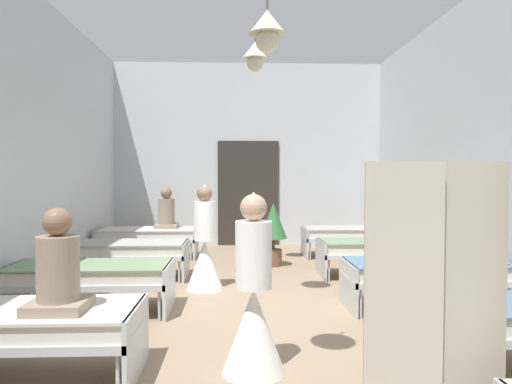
# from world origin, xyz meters

# --- Properties ---
(ground_plane) EXTENTS (6.71, 11.08, 0.10)m
(ground_plane) POSITION_xyz_m (0.00, 0.00, -0.05)
(ground_plane) COLOR #8C755B
(room_shell) EXTENTS (6.51, 10.68, 4.18)m
(room_shell) POSITION_xyz_m (-0.00, 1.29, 2.10)
(room_shell) COLOR silver
(room_shell) RESTS_ON ground
(bed_left_row_1) EXTENTS (1.90, 0.84, 0.57)m
(bed_left_row_1) POSITION_xyz_m (-2.00, -1.82, 0.44)
(bed_left_row_1) COLOR #B7BCC1
(bed_left_row_1) RESTS_ON ground
(bed_right_row_1) EXTENTS (1.90, 0.84, 0.57)m
(bed_right_row_1) POSITION_xyz_m (2.00, -1.82, 0.44)
(bed_right_row_1) COLOR #B7BCC1
(bed_right_row_1) RESTS_ON ground
(bed_left_row_2) EXTENTS (1.90, 0.84, 0.57)m
(bed_left_row_2) POSITION_xyz_m (-2.00, 0.00, 0.44)
(bed_left_row_2) COLOR #B7BCC1
(bed_left_row_2) RESTS_ON ground
(bed_right_row_2) EXTENTS (1.90, 0.84, 0.57)m
(bed_right_row_2) POSITION_xyz_m (2.00, 0.00, 0.44)
(bed_right_row_2) COLOR #B7BCC1
(bed_right_row_2) RESTS_ON ground
(bed_left_row_3) EXTENTS (1.90, 0.84, 0.57)m
(bed_left_row_3) POSITION_xyz_m (-2.00, 1.82, 0.44)
(bed_left_row_3) COLOR #B7BCC1
(bed_left_row_3) RESTS_ON ground
(bed_right_row_3) EXTENTS (1.90, 0.84, 0.57)m
(bed_right_row_3) POSITION_xyz_m (2.00, 1.82, 0.44)
(bed_right_row_3) COLOR #B7BCC1
(bed_right_row_3) RESTS_ON ground
(bed_left_row_4) EXTENTS (1.90, 0.84, 0.57)m
(bed_left_row_4) POSITION_xyz_m (-2.00, 3.63, 0.44)
(bed_left_row_4) COLOR #B7BCC1
(bed_left_row_4) RESTS_ON ground
(bed_right_row_4) EXTENTS (1.90, 0.84, 0.57)m
(bed_right_row_4) POSITION_xyz_m (2.00, 3.63, 0.44)
(bed_right_row_4) COLOR #B7BCC1
(bed_right_row_4) RESTS_ON ground
(nurse_near_aisle) EXTENTS (0.52, 0.52, 1.49)m
(nurse_near_aisle) POSITION_xyz_m (-0.13, -1.76, 0.53)
(nurse_near_aisle) COLOR white
(nurse_near_aisle) RESTS_ON ground
(nurse_mid_aisle) EXTENTS (0.52, 0.52, 1.49)m
(nurse_mid_aisle) POSITION_xyz_m (-0.72, 1.06, 0.53)
(nurse_mid_aisle) COLOR white
(nurse_mid_aisle) RESTS_ON ground
(patient_seated_primary) EXTENTS (0.44, 0.44, 0.80)m
(patient_seated_primary) POSITION_xyz_m (-1.65, -1.89, 0.87)
(patient_seated_primary) COLOR gray
(patient_seated_primary) RESTS_ON bed_left_row_1
(patient_seated_secondary) EXTENTS (0.44, 0.44, 0.80)m
(patient_seated_secondary) POSITION_xyz_m (-1.65, 3.71, 0.87)
(patient_seated_secondary) COLOR gray
(patient_seated_secondary) RESTS_ON bed_left_row_4
(potted_plant) EXTENTS (0.49, 0.49, 1.13)m
(potted_plant) POSITION_xyz_m (0.38, 2.72, 0.71)
(potted_plant) COLOR brown
(potted_plant) RESTS_ON ground
(privacy_screen) EXTENTS (1.24, 0.22, 1.70)m
(privacy_screen) POSITION_xyz_m (1.05, -3.04, 0.85)
(privacy_screen) COLOR #BCB29E
(privacy_screen) RESTS_ON ground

